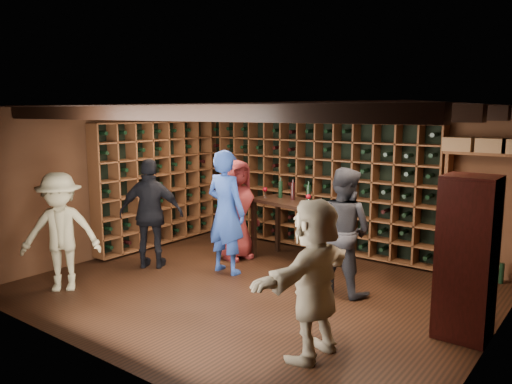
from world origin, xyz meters
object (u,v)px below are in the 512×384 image
Objects in this scene: man_blue_shirt at (226,212)px; guest_khaki at (61,232)px; guest_beige at (314,279)px; man_grey_suit at (343,231)px; tasting_table at (293,209)px; display_cabinet at (466,261)px; guest_red_floral at (237,209)px; guest_woman_black at (151,214)px.

man_blue_shirt is 1.15× the size of guest_khaki.
man_grey_suit is at bearing -158.17° from guest_beige.
man_blue_shirt is at bearing 10.19° from guest_khaki.
tasting_table is at bearing -22.43° from man_grey_suit.
tasting_table is at bearing 158.32° from display_cabinet.
man_grey_suit is 1.03× the size of guest_red_floral.
guest_woman_black is at bearing -175.46° from display_cabinet.
man_blue_shirt reaches higher than guest_beige.
guest_woman_black is 1.18× the size of tasting_table.
man_blue_shirt reaches higher than man_grey_suit.
display_cabinet is 1.02× the size of guest_woman_black.
guest_woman_black is (-0.76, -1.18, 0.03)m from guest_red_floral.
man_grey_suit is (-1.69, 0.44, 0.00)m from display_cabinet.
man_blue_shirt is at bearing -106.25° from tasting_table.
tasting_table is at bearing -140.19° from guest_beige.
guest_khaki is at bearing 43.17° from man_grey_suit.
man_blue_shirt is 0.75m from guest_red_floral.
tasting_table is (1.62, 1.55, 0.03)m from guest_woman_black.
guest_beige is at bearing -39.37° from guest_khaki.
guest_red_floral is 2.78m from guest_khaki.
guest_woman_black reaches higher than guest_red_floral.
guest_red_floral is 0.94m from tasting_table.
man_grey_suit is 3.83m from guest_khaki.
display_cabinet is at bearing -88.31° from guest_red_floral.
man_blue_shirt is 1.10× the size of man_grey_suit.
guest_red_floral reaches higher than guest_khaki.
display_cabinet reaches higher than man_grey_suit.
man_blue_shirt is 1.84m from man_grey_suit.
man_grey_suit is 1.06× the size of guest_beige.
guest_red_floral is at bearing 168.04° from display_cabinet.
man_blue_shirt is 1.16× the size of guest_beige.
display_cabinet is 0.93× the size of man_blue_shirt.
man_grey_suit is 1.05× the size of guest_khaki.
man_blue_shirt is 1.16m from tasting_table.
man_grey_suit is at bearing 162.58° from guest_woman_black.
man_blue_shirt reaches higher than display_cabinet.
guest_red_floral is (-0.34, 0.67, -0.10)m from man_blue_shirt.
guest_khaki is at bearing -110.91° from tasting_table.
guest_woman_black reaches higher than guest_khaki.
display_cabinet is at bearing 151.66° from guest_woman_black.
guest_woman_black is 1.07× the size of guest_beige.
guest_red_floral is 1.40m from guest_woman_black.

